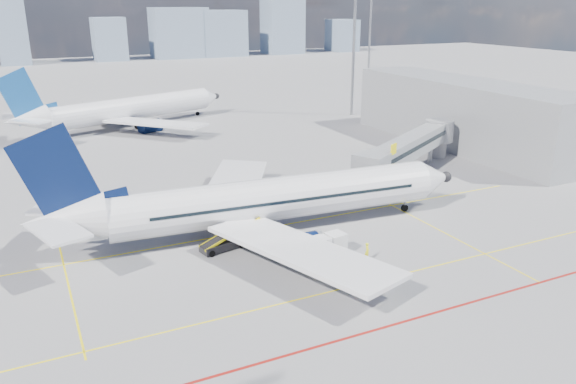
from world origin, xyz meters
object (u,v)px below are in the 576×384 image
(main_aircraft, at_px, (261,201))
(cargo_dolly, at_px, (328,245))
(baggage_tug, at_px, (343,263))
(ramp_worker, at_px, (367,252))
(second_aircraft, at_px, (124,110))
(belt_loader, at_px, (224,243))

(main_aircraft, xyz_separation_m, cargo_dolly, (3.17, -7.46, -2.14))
(baggage_tug, height_order, ramp_worker, baggage_tug)
(main_aircraft, distance_m, ramp_worker, 11.54)
(cargo_dolly, bearing_deg, second_aircraft, 86.70)
(baggage_tug, relative_size, ramp_worker, 1.50)
(cargo_dolly, relative_size, ramp_worker, 2.31)
(cargo_dolly, xyz_separation_m, belt_loader, (-7.68, 5.36, -0.45))
(second_aircraft, bearing_deg, belt_loader, -111.74)
(cargo_dolly, distance_m, ramp_worker, 3.47)
(second_aircraft, xyz_separation_m, ramp_worker, (8.63, -64.63, -2.40))
(belt_loader, bearing_deg, second_aircraft, 76.13)
(ramp_worker, bearing_deg, main_aircraft, 53.47)
(ramp_worker, bearing_deg, second_aircraft, 29.91)
(main_aircraft, bearing_deg, second_aircraft, 97.38)
(cargo_dolly, height_order, belt_loader, belt_loader)
(main_aircraft, height_order, cargo_dolly, main_aircraft)
(cargo_dolly, relative_size, belt_loader, 0.62)
(second_aircraft, height_order, baggage_tug, second_aircraft)
(main_aircraft, relative_size, ramp_worker, 26.12)
(cargo_dolly, distance_m, belt_loader, 9.37)
(belt_loader, distance_m, ramp_worker, 12.81)
(cargo_dolly, bearing_deg, belt_loader, 136.32)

